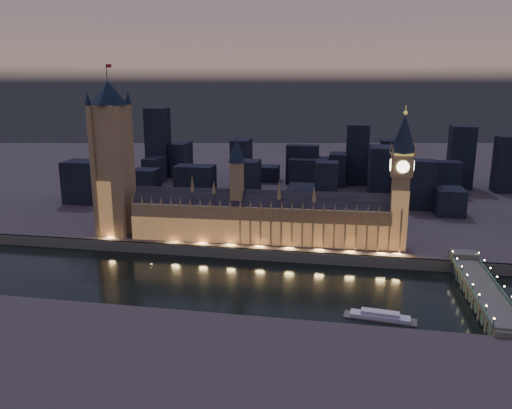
% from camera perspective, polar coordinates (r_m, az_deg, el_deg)
% --- Properties ---
extents(ground_plane, '(2000.00, 2000.00, 0.00)m').
position_cam_1_polar(ground_plane, '(329.97, -2.59, -8.64)').
color(ground_plane, black).
rests_on(ground_plane, ground).
extents(north_bank, '(2000.00, 960.00, 8.00)m').
position_cam_1_polar(north_bank, '(829.15, 5.42, 5.25)').
color(north_bank, '#403336').
rests_on(north_bank, ground).
extents(embankment_wall, '(2000.00, 2.50, 8.00)m').
position_cam_1_polar(embankment_wall, '(365.99, -1.17, -5.66)').
color(embankment_wall, '#545348').
rests_on(embankment_wall, ground).
extents(palace_of_westminster, '(202.00, 27.54, 78.00)m').
position_cam_1_polar(palace_of_westminster, '(377.38, 0.67, -1.50)').
color(palace_of_westminster, olive).
rests_on(palace_of_westminster, north_bank).
extents(victoria_tower, '(31.68, 31.68, 131.30)m').
position_cam_1_polar(victoria_tower, '(404.65, -16.14, 5.79)').
color(victoria_tower, olive).
rests_on(victoria_tower, north_bank).
extents(elizabeth_tower, '(18.00, 18.00, 102.56)m').
position_cam_1_polar(elizabeth_tower, '(366.39, 16.29, 3.68)').
color(elizabeth_tower, olive).
rests_on(elizabeth_tower, north_bank).
extents(westminster_bridge, '(17.57, 113.00, 15.90)m').
position_cam_1_polar(westminster_bridge, '(327.70, 24.30, -8.94)').
color(westminster_bridge, '#545348').
rests_on(westminster_bridge, ground).
extents(river_boat, '(39.70, 13.70, 4.50)m').
position_cam_1_polar(river_boat, '(287.11, 13.98, -12.28)').
color(river_boat, '#545348').
rests_on(river_boat, ground).
extents(city_backdrop, '(479.73, 215.63, 87.12)m').
position_cam_1_polar(city_backdrop, '(553.76, 6.72, 3.89)').
color(city_backdrop, black).
rests_on(city_backdrop, north_bank).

